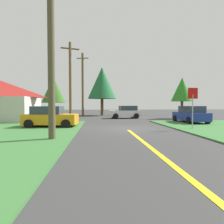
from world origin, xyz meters
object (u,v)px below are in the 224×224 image
object	(u,v)px
utility_pole_far	(83,84)
oak_tree_right	(102,83)
barn	(0,101)
utility_pole_mid	(70,81)
stop_sign	(193,100)
car_approaching_junction	(125,112)
utility_pole_near	(51,44)
oak_tree_left	(54,90)
parked_car_near_building	(50,117)
pine_tree_center	(182,90)
car_on_crossroad	(191,115)

from	to	relation	value
utility_pole_far	oak_tree_right	distance (m)	3.98
barn	utility_pole_mid	bearing A→B (deg)	-13.65
utility_pole_mid	stop_sign	bearing A→B (deg)	-35.15
car_approaching_junction	utility_pole_near	bearing A→B (deg)	64.63
utility_pole_near	oak_tree_left	xyz separation A→B (m)	(-4.57, 21.58, -0.55)
utility_pole_near	barn	size ratio (longest dim) A/B	1.28
parked_car_near_building	pine_tree_center	xyz separation A→B (m)	(14.33, 8.88, 2.87)
car_on_crossroad	barn	size ratio (longest dim) A/B	0.61
car_approaching_junction	oak_tree_right	bearing A→B (deg)	-73.37
car_approaching_junction	barn	bearing A→B (deg)	9.65
stop_sign	car_approaching_junction	world-z (taller)	stop_sign
oak_tree_left	barn	bearing A→B (deg)	-109.86
stop_sign	parked_car_near_building	bearing A→B (deg)	-19.46
utility_pole_near	oak_tree_right	distance (m)	22.87
oak_tree_right	barn	world-z (taller)	oak_tree_right
stop_sign	barn	world-z (taller)	barn
pine_tree_center	utility_pole_far	bearing A→B (deg)	156.68
utility_pole_near	utility_pole_far	xyz separation A→B (m)	(0.05, 20.06, 0.18)
stop_sign	utility_pole_mid	bearing A→B (deg)	-42.96
parked_car_near_building	utility_pole_far	xyz separation A→B (m)	(1.44, 14.44, 4.01)
oak_tree_left	pine_tree_center	xyz separation A→B (m)	(17.51, -7.08, -0.41)
oak_tree_left	oak_tree_right	world-z (taller)	oak_tree_right
oak_tree_right	utility_pole_near	bearing A→B (deg)	-97.57
pine_tree_center	utility_pole_near	bearing A→B (deg)	-131.76
car_on_crossroad	barn	bearing A→B (deg)	78.33
stop_sign	oak_tree_right	size ratio (longest dim) A/B	0.37
pine_tree_center	oak_tree_right	world-z (taller)	oak_tree_right
stop_sign	utility_pole_far	world-z (taller)	utility_pole_far
utility_pole_mid	pine_tree_center	world-z (taller)	utility_pole_mid
car_approaching_junction	oak_tree_left	distance (m)	12.52
oak_tree_right	barn	size ratio (longest dim) A/B	1.12
utility_pole_near	utility_pole_mid	distance (m)	10.05
utility_pole_near	pine_tree_center	world-z (taller)	utility_pole_near
stop_sign	car_on_crossroad	xyz separation A→B (m)	(2.24, 4.81, -1.24)
car_on_crossroad	utility_pole_far	distance (m)	16.57
utility_pole_far	oak_tree_left	distance (m)	4.92
car_on_crossroad	utility_pole_mid	xyz separation A→B (m)	(-11.49, 1.70, 3.28)
utility_pole_far	oak_tree_left	size ratio (longest dim) A/B	1.54
car_on_crossroad	utility_pole_near	world-z (taller)	utility_pole_near
utility_pole_mid	oak_tree_left	bearing A→B (deg)	109.63
utility_pole_near	oak_tree_right	size ratio (longest dim) A/B	1.15
car_on_crossroad	oak_tree_right	xyz separation A→B (m)	(-8.03, 14.34, 4.52)
car_on_crossroad	utility_pole_near	distance (m)	14.35
stop_sign	oak_tree_left	bearing A→B (deg)	-61.30
car_approaching_junction	utility_pole_far	world-z (taller)	utility_pole_far
utility_pole_mid	oak_tree_left	size ratio (longest dim) A/B	1.29
utility_pole_mid	utility_pole_far	size ratio (longest dim) A/B	0.83
car_approaching_junction	barn	distance (m)	14.41
car_approaching_junction	utility_pole_far	xyz separation A→B (m)	(-5.78, 4.63, 4.01)
utility_pole_mid	oak_tree_left	distance (m)	12.26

